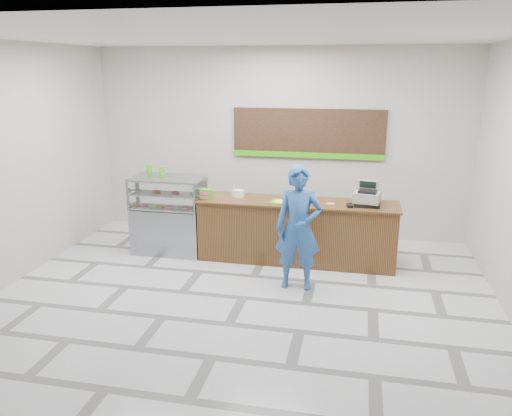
% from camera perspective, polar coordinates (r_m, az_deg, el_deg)
% --- Properties ---
extents(floor, '(7.00, 7.00, 0.00)m').
position_cam_1_polar(floor, '(7.13, -1.52, -10.22)').
color(floor, silver).
rests_on(floor, ground).
extents(back_wall, '(7.00, 0.00, 7.00)m').
position_cam_1_polar(back_wall, '(9.45, 2.62, 7.43)').
color(back_wall, beige).
rests_on(back_wall, floor).
extents(ceiling, '(7.00, 7.00, 0.00)m').
position_cam_1_polar(ceiling, '(6.41, -1.76, 19.12)').
color(ceiling, silver).
rests_on(ceiling, back_wall).
extents(sales_counter, '(3.26, 0.76, 1.03)m').
position_cam_1_polar(sales_counter, '(8.26, 4.65, -2.66)').
color(sales_counter, brown).
rests_on(sales_counter, floor).
extents(display_case, '(1.22, 0.72, 1.33)m').
position_cam_1_polar(display_case, '(8.75, -9.90, -0.70)').
color(display_case, gray).
rests_on(display_case, floor).
extents(menu_board, '(2.80, 0.06, 0.90)m').
position_cam_1_polar(menu_board, '(9.31, 5.97, 8.37)').
color(menu_board, black).
rests_on(menu_board, back_wall).
extents(cash_register, '(0.45, 0.47, 0.38)m').
position_cam_1_polar(cash_register, '(8.03, 12.59, 1.32)').
color(cash_register, black).
rests_on(cash_register, sales_counter).
extents(card_terminal, '(0.11, 0.18, 0.04)m').
position_cam_1_polar(card_terminal, '(7.91, 10.65, 0.31)').
color(card_terminal, black).
rests_on(card_terminal, sales_counter).
extents(serving_tray, '(0.43, 0.35, 0.02)m').
position_cam_1_polar(serving_tray, '(8.00, 3.07, 0.67)').
color(serving_tray, '#59BC08').
rests_on(serving_tray, sales_counter).
extents(napkin_box, '(0.16, 0.16, 0.12)m').
position_cam_1_polar(napkin_box, '(8.32, -1.92, 1.66)').
color(napkin_box, white).
rests_on(napkin_box, sales_counter).
extents(straw_cup, '(0.08, 0.08, 0.12)m').
position_cam_1_polar(straw_cup, '(8.34, -2.53, 1.65)').
color(straw_cup, silver).
rests_on(straw_cup, sales_counter).
extents(promo_box, '(0.19, 0.13, 0.17)m').
position_cam_1_polar(promo_box, '(8.25, -5.79, 1.61)').
color(promo_box, '#3FBB10').
rests_on(promo_box, sales_counter).
extents(donut_decal, '(0.14, 0.14, 0.00)m').
position_cam_1_polar(donut_decal, '(8.02, 8.53, 0.50)').
color(donut_decal, '#DF5B7C').
rests_on(donut_decal, sales_counter).
extents(green_cup_left, '(0.10, 0.10, 0.15)m').
position_cam_1_polar(green_cup_left, '(8.99, -12.09, 4.43)').
color(green_cup_left, '#3FBB10').
rests_on(green_cup_left, display_case).
extents(green_cup_right, '(0.09, 0.09, 0.14)m').
position_cam_1_polar(green_cup_right, '(8.82, -10.71, 4.23)').
color(green_cup_right, '#3FBB10').
rests_on(green_cup_right, display_case).
extents(customer, '(0.68, 0.46, 1.81)m').
position_cam_1_polar(customer, '(7.17, 4.87, -2.30)').
color(customer, '#26559B').
rests_on(customer, floor).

